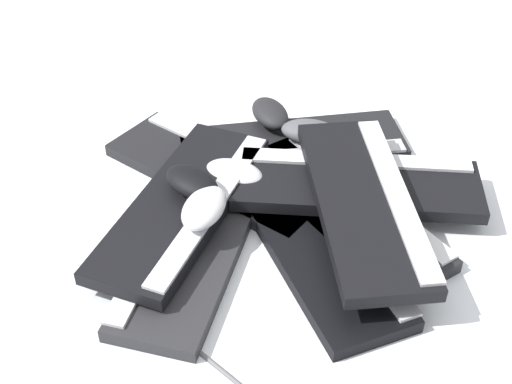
{
  "coord_description": "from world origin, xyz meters",
  "views": [
    {
      "loc": [
        0.87,
        -0.42,
        0.84
      ],
      "look_at": [
        -0.02,
        -0.05,
        0.04
      ],
      "focal_mm": 50.0,
      "sensor_mm": 36.0,
      "label": 1
    }
  ],
  "objects_px": {
    "mouse_1": "(270,113)",
    "mouse_4": "(234,173)",
    "keyboard_0": "(318,244)",
    "keyboard_1": "(342,209)",
    "keyboard_7": "(184,205)",
    "keyboard_4": "(194,245)",
    "keyboard_5": "(356,184)",
    "mouse_0": "(192,182)",
    "mouse_3": "(309,131)",
    "keyboard_3": "(217,172)",
    "keyboard_6": "(364,201)",
    "keyboard_2": "(293,145)",
    "mouse_2": "(204,208)"
  },
  "relations": [
    {
      "from": "mouse_1",
      "to": "keyboard_0",
      "type": "bearing_deg",
      "value": -8.15
    },
    {
      "from": "keyboard_4",
      "to": "mouse_3",
      "type": "bearing_deg",
      "value": 120.89
    },
    {
      "from": "keyboard_2",
      "to": "mouse_4",
      "type": "relative_size",
      "value": 4.21
    },
    {
      "from": "keyboard_4",
      "to": "mouse_1",
      "type": "relative_size",
      "value": 4.0
    },
    {
      "from": "keyboard_4",
      "to": "keyboard_5",
      "type": "xyz_separation_m",
      "value": [
        -0.01,
        0.31,
        0.03
      ]
    },
    {
      "from": "mouse_0",
      "to": "mouse_1",
      "type": "distance_m",
      "value": 0.3
    },
    {
      "from": "keyboard_1",
      "to": "keyboard_2",
      "type": "distance_m",
      "value": 0.21
    },
    {
      "from": "keyboard_7",
      "to": "keyboard_3",
      "type": "bearing_deg",
      "value": 136.27
    },
    {
      "from": "keyboard_1",
      "to": "mouse_4",
      "type": "bearing_deg",
      "value": -129.12
    },
    {
      "from": "mouse_3",
      "to": "keyboard_1",
      "type": "bearing_deg",
      "value": -65.61
    },
    {
      "from": "keyboard_2",
      "to": "mouse_4",
      "type": "distance_m",
      "value": 0.18
    },
    {
      "from": "keyboard_0",
      "to": "keyboard_6",
      "type": "xyz_separation_m",
      "value": [
        -0.01,
        0.09,
        0.06
      ]
    },
    {
      "from": "mouse_3",
      "to": "keyboard_0",
      "type": "bearing_deg",
      "value": -80.12
    },
    {
      "from": "keyboard_0",
      "to": "mouse_3",
      "type": "distance_m",
      "value": 0.28
    },
    {
      "from": "keyboard_7",
      "to": "mouse_3",
      "type": "distance_m",
      "value": 0.31
    },
    {
      "from": "keyboard_1",
      "to": "mouse_0",
      "type": "relative_size",
      "value": 4.19
    },
    {
      "from": "keyboard_0",
      "to": "mouse_4",
      "type": "bearing_deg",
      "value": -158.32
    },
    {
      "from": "keyboard_4",
      "to": "mouse_4",
      "type": "xyz_separation_m",
      "value": [
        -0.11,
        0.12,
        0.04
      ]
    },
    {
      "from": "keyboard_7",
      "to": "mouse_3",
      "type": "relative_size",
      "value": 3.81
    },
    {
      "from": "keyboard_7",
      "to": "mouse_1",
      "type": "bearing_deg",
      "value": 128.48
    },
    {
      "from": "keyboard_3",
      "to": "mouse_3",
      "type": "distance_m",
      "value": 0.2
    },
    {
      "from": "keyboard_2",
      "to": "mouse_2",
      "type": "height_order",
      "value": "mouse_2"
    },
    {
      "from": "keyboard_3",
      "to": "keyboard_7",
      "type": "distance_m",
      "value": 0.14
    },
    {
      "from": "keyboard_5",
      "to": "keyboard_6",
      "type": "xyz_separation_m",
      "value": [
        0.08,
        -0.03,
        0.03
      ]
    },
    {
      "from": "mouse_1",
      "to": "mouse_3",
      "type": "xyz_separation_m",
      "value": [
        0.09,
        0.05,
        0.0
      ]
    },
    {
      "from": "mouse_2",
      "to": "keyboard_2",
      "type": "bearing_deg",
      "value": -11.33
    },
    {
      "from": "keyboard_1",
      "to": "keyboard_7",
      "type": "height_order",
      "value": "keyboard_7"
    },
    {
      "from": "keyboard_5",
      "to": "mouse_1",
      "type": "distance_m",
      "value": 0.27
    },
    {
      "from": "keyboard_6",
      "to": "mouse_2",
      "type": "xyz_separation_m",
      "value": [
        -0.08,
        -0.25,
        0.01
      ]
    },
    {
      "from": "keyboard_2",
      "to": "keyboard_1",
      "type": "bearing_deg",
      "value": -0.26
    },
    {
      "from": "keyboard_0",
      "to": "mouse_0",
      "type": "xyz_separation_m",
      "value": [
        -0.16,
        -0.16,
        0.07
      ]
    },
    {
      "from": "mouse_4",
      "to": "keyboard_6",
      "type": "bearing_deg",
      "value": 177.67
    },
    {
      "from": "mouse_1",
      "to": "mouse_4",
      "type": "distance_m",
      "value": 0.21
    },
    {
      "from": "mouse_0",
      "to": "mouse_1",
      "type": "bearing_deg",
      "value": -75.24
    },
    {
      "from": "keyboard_0",
      "to": "mouse_3",
      "type": "bearing_deg",
      "value": 157.27
    },
    {
      "from": "keyboard_1",
      "to": "keyboard_3",
      "type": "bearing_deg",
      "value": -137.96
    },
    {
      "from": "mouse_1",
      "to": "mouse_0",
      "type": "bearing_deg",
      "value": -48.5
    },
    {
      "from": "keyboard_6",
      "to": "keyboard_5",
      "type": "bearing_deg",
      "value": 158.35
    },
    {
      "from": "mouse_1",
      "to": "keyboard_3",
      "type": "bearing_deg",
      "value": -55.51
    },
    {
      "from": "keyboard_6",
      "to": "mouse_3",
      "type": "distance_m",
      "value": 0.25
    },
    {
      "from": "mouse_2",
      "to": "mouse_4",
      "type": "xyz_separation_m",
      "value": [
        -0.1,
        0.09,
        -0.03
      ]
    },
    {
      "from": "keyboard_2",
      "to": "keyboard_5",
      "type": "relative_size",
      "value": 1.01
    },
    {
      "from": "keyboard_4",
      "to": "mouse_4",
      "type": "relative_size",
      "value": 4.0
    },
    {
      "from": "keyboard_1",
      "to": "mouse_0",
      "type": "distance_m",
      "value": 0.27
    },
    {
      "from": "keyboard_0",
      "to": "keyboard_6",
      "type": "relative_size",
      "value": 0.95
    },
    {
      "from": "keyboard_3",
      "to": "keyboard_5",
      "type": "distance_m",
      "value": 0.27
    },
    {
      "from": "keyboard_0",
      "to": "keyboard_7",
      "type": "distance_m",
      "value": 0.24
    },
    {
      "from": "keyboard_0",
      "to": "keyboard_2",
      "type": "xyz_separation_m",
      "value": [
        -0.27,
        0.08,
        0.0
      ]
    },
    {
      "from": "keyboard_0",
      "to": "keyboard_1",
      "type": "bearing_deg",
      "value": 128.54
    },
    {
      "from": "keyboard_0",
      "to": "mouse_0",
      "type": "bearing_deg",
      "value": -133.91
    }
  ]
}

